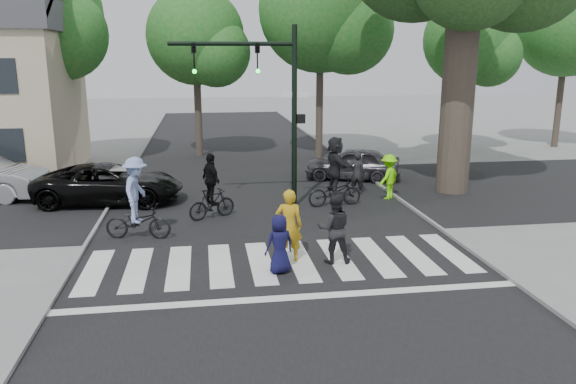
% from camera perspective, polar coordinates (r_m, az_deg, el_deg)
% --- Properties ---
extents(ground, '(120.00, 120.00, 0.00)m').
position_cam_1_polar(ground, '(13.26, -0.18, -8.58)').
color(ground, gray).
rests_on(ground, ground).
extents(road_stem, '(10.00, 70.00, 0.01)m').
position_cam_1_polar(road_stem, '(17.95, -2.55, -2.59)').
color(road_stem, black).
rests_on(road_stem, ground).
extents(road_cross, '(70.00, 10.00, 0.01)m').
position_cam_1_polar(road_cross, '(20.83, -3.44, -0.31)').
color(road_cross, black).
rests_on(road_cross, ground).
extents(curb_left, '(0.10, 70.00, 0.10)m').
position_cam_1_polar(curb_left, '(18.13, -18.64, -3.00)').
color(curb_left, gray).
rests_on(curb_left, ground).
extents(curb_right, '(0.10, 70.00, 0.10)m').
position_cam_1_polar(curb_right, '(19.12, 12.68, -1.76)').
color(curb_right, gray).
rests_on(curb_right, ground).
extents(crosswalk, '(10.00, 3.85, 0.01)m').
position_cam_1_polar(crosswalk, '(13.86, -0.59, -7.53)').
color(crosswalk, silver).
rests_on(crosswalk, ground).
extents(traffic_signal, '(4.45, 0.29, 6.00)m').
position_cam_1_polar(traffic_signal, '(18.50, -1.98, 10.17)').
color(traffic_signal, black).
rests_on(traffic_signal, ground).
extents(bg_tree_1, '(6.09, 5.80, 9.80)m').
position_cam_1_polar(bg_tree_1, '(28.51, -23.61, 15.83)').
color(bg_tree_1, brown).
rests_on(bg_tree_1, ground).
extents(bg_tree_2, '(5.04, 4.80, 8.40)m').
position_cam_1_polar(bg_tree_2, '(28.77, -8.88, 14.99)').
color(bg_tree_2, brown).
rests_on(bg_tree_2, ground).
extents(bg_tree_3, '(6.30, 6.00, 10.20)m').
position_cam_1_polar(bg_tree_3, '(28.15, 4.07, 17.51)').
color(bg_tree_3, brown).
rests_on(bg_tree_3, ground).
extents(bg_tree_4, '(4.83, 4.60, 8.15)m').
position_cam_1_polar(bg_tree_4, '(31.57, 18.30, 14.08)').
color(bg_tree_4, brown).
rests_on(bg_tree_4, ground).
extents(bg_tree_5, '(5.67, 5.40, 9.30)m').
position_cam_1_polar(bg_tree_5, '(35.17, 27.07, 14.38)').
color(bg_tree_5, brown).
rests_on(bg_tree_5, ground).
extents(pedestrian_woman, '(0.74, 0.56, 1.84)m').
position_cam_1_polar(pedestrian_woman, '(13.96, 0.10, -3.41)').
color(pedestrian_woman, '#C29316').
rests_on(pedestrian_woman, ground).
extents(pedestrian_child, '(0.80, 0.63, 1.42)m').
position_cam_1_polar(pedestrian_child, '(13.24, -0.87, -5.32)').
color(pedestrian_child, '#101039').
rests_on(pedestrian_child, ground).
extents(pedestrian_adult, '(0.92, 0.75, 1.76)m').
position_cam_1_polar(pedestrian_adult, '(13.90, 4.73, -3.70)').
color(pedestrian_adult, black).
rests_on(pedestrian_adult, ground).
extents(cyclist_left, '(1.93, 1.30, 2.33)m').
position_cam_1_polar(cyclist_left, '(16.18, -15.10, -1.16)').
color(cyclist_left, black).
rests_on(cyclist_left, ground).
extents(cyclist_mid, '(1.63, 1.13, 2.09)m').
position_cam_1_polar(cyclist_mid, '(17.78, -7.78, -0.01)').
color(cyclist_mid, black).
rests_on(cyclist_mid, ground).
extents(cyclist_right, '(1.96, 1.82, 2.40)m').
position_cam_1_polar(cyclist_right, '(19.15, 4.80, 1.70)').
color(cyclist_right, black).
rests_on(cyclist_right, ground).
extents(car_suv, '(5.20, 2.77, 1.39)m').
position_cam_1_polar(car_suv, '(20.51, -17.69, 0.81)').
color(car_suv, black).
rests_on(car_suv, ground).
extents(car_grey, '(4.23, 2.76, 1.34)m').
position_cam_1_polar(car_grey, '(23.52, 6.54, 2.89)').
color(car_grey, '#39373D').
rests_on(car_grey, ground).
extents(bystander_hivis, '(1.18, 1.14, 1.62)m').
position_cam_1_polar(bystander_hivis, '(20.43, 10.18, 1.53)').
color(bystander_hivis, '#77FD09').
rests_on(bystander_hivis, ground).
extents(bystander_dark, '(0.68, 0.57, 1.58)m').
position_cam_1_polar(bystander_dark, '(21.08, 7.05, 1.96)').
color(bystander_dark, black).
rests_on(bystander_dark, ground).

